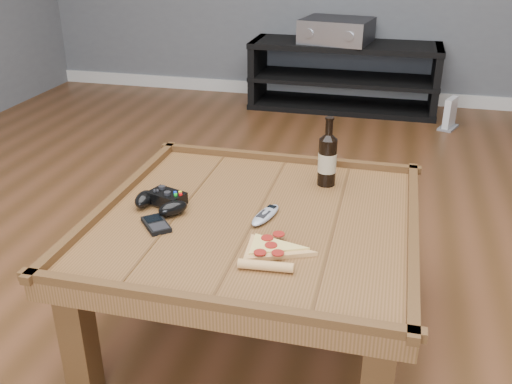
% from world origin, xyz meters
% --- Properties ---
extents(ground, '(6.00, 6.00, 0.00)m').
position_xyz_m(ground, '(0.00, 0.00, 0.00)').
color(ground, '#482B14').
rests_on(ground, ground).
extents(baseboard, '(5.00, 0.02, 0.10)m').
position_xyz_m(baseboard, '(0.00, 2.99, 0.05)').
color(baseboard, silver).
rests_on(baseboard, ground).
extents(coffee_table, '(1.03, 1.03, 0.48)m').
position_xyz_m(coffee_table, '(0.00, 0.00, 0.39)').
color(coffee_table, '#543618').
rests_on(coffee_table, ground).
extents(media_console, '(1.40, 0.45, 0.50)m').
position_xyz_m(media_console, '(0.00, 2.75, 0.25)').
color(media_console, black).
rests_on(media_console, ground).
extents(beer_bottle, '(0.07, 0.07, 0.25)m').
position_xyz_m(beer_bottle, '(0.18, 0.30, 0.55)').
color(beer_bottle, black).
rests_on(beer_bottle, coffee_table).
extents(game_controller, '(0.20, 0.17, 0.06)m').
position_xyz_m(game_controller, '(-0.31, -0.02, 0.48)').
color(game_controller, black).
rests_on(game_controller, coffee_table).
extents(pizza_slice, '(0.19, 0.28, 0.03)m').
position_xyz_m(pizza_slice, '(0.09, -0.21, 0.46)').
color(pizza_slice, tan).
rests_on(pizza_slice, coffee_table).
extents(smartphone, '(0.12, 0.13, 0.02)m').
position_xyz_m(smartphone, '(-0.28, -0.14, 0.46)').
color(smartphone, black).
rests_on(smartphone, coffee_table).
extents(remote_control, '(0.09, 0.17, 0.02)m').
position_xyz_m(remote_control, '(0.03, -0.00, 0.46)').
color(remote_control, '#9599A2').
rests_on(remote_control, coffee_table).
extents(av_receiver, '(0.55, 0.48, 0.17)m').
position_xyz_m(av_receiver, '(-0.07, 2.74, 0.58)').
color(av_receiver, black).
rests_on(av_receiver, media_console).
extents(game_console, '(0.15, 0.20, 0.22)m').
position_xyz_m(game_console, '(0.78, 2.44, 0.10)').
color(game_console, gray).
rests_on(game_console, ground).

